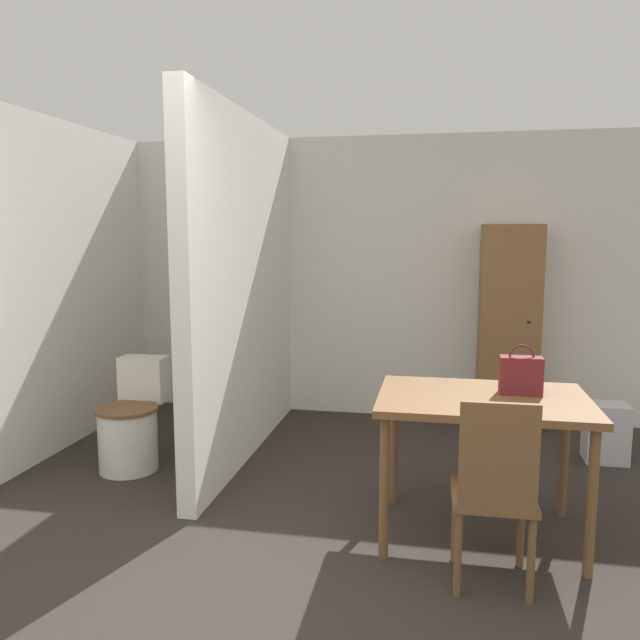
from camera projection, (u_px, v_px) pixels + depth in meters
wall_back at (362, 278)px, 5.67m from camera, size 5.26×0.12×2.50m
wall_left at (18, 291)px, 4.33m from camera, size 0.12×4.47×2.50m
partition_wall at (245, 288)px, 4.60m from camera, size 0.12×2.35×2.50m
dining_table at (483, 412)px, 3.34m from camera, size 1.11×0.79×0.79m
wooden_chair at (495, 488)px, 2.86m from camera, size 0.39×0.39×0.92m
toilet at (132, 425)px, 4.41m from camera, size 0.43×0.58×0.76m
handbag at (521, 375)px, 3.36m from camera, size 0.22×0.10×0.27m
wooden_cabinet at (508, 328)px, 5.22m from camera, size 0.48×0.42×1.72m
space_heater at (606, 432)px, 4.53m from camera, size 0.29×0.24×0.43m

